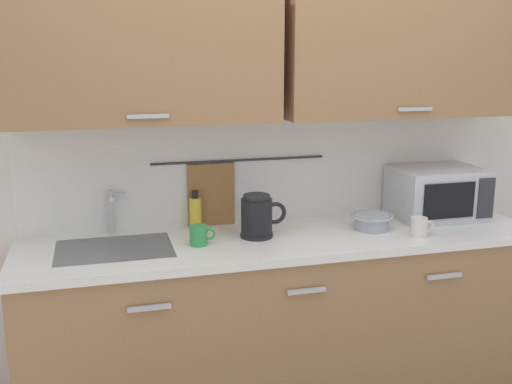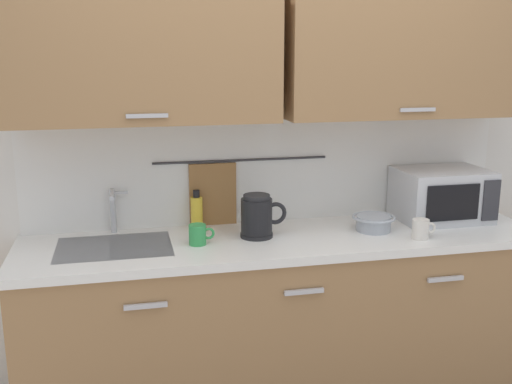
% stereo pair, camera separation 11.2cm
% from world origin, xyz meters
% --- Properties ---
extents(counter_unit, '(2.53, 0.64, 0.90)m').
position_xyz_m(counter_unit, '(-0.01, 0.30, 0.46)').
color(counter_unit, '#997047').
rests_on(counter_unit, ground).
extents(back_wall_assembly, '(3.70, 0.41, 2.50)m').
position_xyz_m(back_wall_assembly, '(-0.00, 0.53, 1.52)').
color(back_wall_assembly, silver).
rests_on(back_wall_assembly, ground).
extents(sink_faucet, '(0.09, 0.17, 0.22)m').
position_xyz_m(sink_faucet, '(-0.81, 0.53, 1.04)').
color(sink_faucet, '#B2B5BA').
rests_on(sink_faucet, counter_unit).
extents(microwave, '(0.46, 0.35, 0.27)m').
position_xyz_m(microwave, '(0.88, 0.41, 1.04)').
color(microwave, silver).
rests_on(microwave, counter_unit).
extents(electric_kettle, '(0.23, 0.16, 0.21)m').
position_xyz_m(electric_kettle, '(-0.13, 0.32, 1.00)').
color(electric_kettle, black).
rests_on(electric_kettle, counter_unit).
extents(dish_soap_bottle, '(0.06, 0.06, 0.20)m').
position_xyz_m(dish_soap_bottle, '(-0.40, 0.53, 0.99)').
color(dish_soap_bottle, yellow).
rests_on(dish_soap_bottle, counter_unit).
extents(mug_near_sink, '(0.12, 0.08, 0.09)m').
position_xyz_m(mug_near_sink, '(-0.43, 0.27, 0.95)').
color(mug_near_sink, green).
rests_on(mug_near_sink, counter_unit).
extents(mixing_bowl, '(0.21, 0.21, 0.08)m').
position_xyz_m(mixing_bowl, '(0.45, 0.29, 0.94)').
color(mixing_bowl, '#A5ADB7').
rests_on(mixing_bowl, counter_unit).
extents(mug_by_kettle, '(0.12, 0.08, 0.09)m').
position_xyz_m(mug_by_kettle, '(0.62, 0.12, 0.95)').
color(mug_by_kettle, silver).
rests_on(mug_by_kettle, counter_unit).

